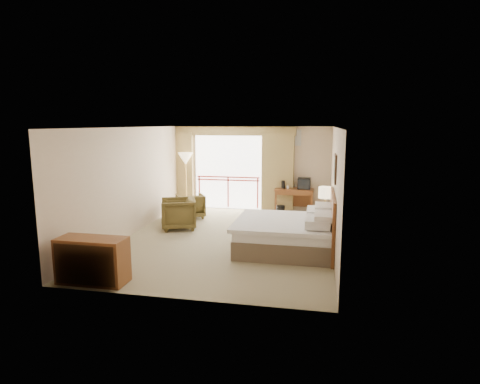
% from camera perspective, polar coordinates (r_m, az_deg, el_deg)
% --- Properties ---
extents(floor, '(7.00, 7.00, 0.00)m').
position_cam_1_polar(floor, '(9.92, -1.71, -6.62)').
color(floor, gray).
rests_on(floor, ground).
extents(ceiling, '(7.00, 7.00, 0.00)m').
position_cam_1_polar(ceiling, '(9.51, -1.79, 9.18)').
color(ceiling, white).
rests_on(ceiling, wall_back).
extents(wall_back, '(5.00, 0.00, 5.00)m').
position_cam_1_polar(wall_back, '(13.03, 1.75, 3.38)').
color(wall_back, beige).
rests_on(wall_back, ground).
extents(wall_front, '(5.00, 0.00, 5.00)m').
position_cam_1_polar(wall_front, '(6.32, -8.97, -3.57)').
color(wall_front, beige).
rests_on(wall_front, ground).
extents(wall_left, '(0.00, 7.00, 7.00)m').
position_cam_1_polar(wall_left, '(10.47, -15.20, 1.48)').
color(wall_left, beige).
rests_on(wall_left, ground).
extents(wall_right, '(0.00, 7.00, 7.00)m').
position_cam_1_polar(wall_right, '(9.38, 13.29, 0.63)').
color(wall_right, beige).
rests_on(wall_right, ground).
extents(balcony_door, '(2.40, 0.00, 2.40)m').
position_cam_1_polar(balcony_door, '(13.18, -1.70, 2.80)').
color(balcony_door, white).
rests_on(balcony_door, wall_back).
extents(balcony_railing, '(2.09, 0.03, 1.02)m').
position_cam_1_polar(balcony_railing, '(13.22, -1.71, 1.12)').
color(balcony_railing, '#B8210F').
rests_on(balcony_railing, wall_back).
extents(curtain_left, '(1.00, 0.26, 2.50)m').
position_cam_1_polar(curtain_left, '(13.52, -8.66, 3.08)').
color(curtain_left, olive).
rests_on(curtain_left, wall_back).
extents(curtain_right, '(1.00, 0.26, 2.50)m').
position_cam_1_polar(curtain_right, '(12.78, 5.40, 2.76)').
color(curtain_right, olive).
rests_on(curtain_right, wall_back).
extents(valance, '(4.40, 0.22, 0.28)m').
position_cam_1_polar(valance, '(12.99, -1.83, 8.67)').
color(valance, olive).
rests_on(valance, wall_back).
extents(hvac_vent, '(0.50, 0.04, 0.50)m').
position_cam_1_polar(hvac_vent, '(12.77, 7.56, 7.67)').
color(hvac_vent, silver).
rests_on(hvac_vent, wall_back).
extents(bed, '(2.13, 2.06, 0.97)m').
position_cam_1_polar(bed, '(9.02, 6.75, -5.87)').
color(bed, brown).
rests_on(bed, floor).
extents(headboard, '(0.06, 2.10, 1.30)m').
position_cam_1_polar(headboard, '(8.93, 12.98, -4.40)').
color(headboard, brown).
rests_on(headboard, wall_right).
extents(framed_art, '(0.04, 0.72, 0.60)m').
position_cam_1_polar(framed_art, '(8.72, 13.35, 3.27)').
color(framed_art, black).
rests_on(framed_art, wall_right).
extents(nightstand, '(0.44, 0.51, 0.57)m').
position_cam_1_polar(nightstand, '(10.51, 11.91, -4.28)').
color(nightstand, brown).
rests_on(nightstand, floor).
extents(table_lamp, '(0.35, 0.35, 0.61)m').
position_cam_1_polar(table_lamp, '(10.40, 12.05, -0.14)').
color(table_lamp, tan).
rests_on(table_lamp, nightstand).
extents(phone, '(0.23, 0.20, 0.09)m').
position_cam_1_polar(phone, '(10.29, 11.70, -2.69)').
color(phone, black).
rests_on(phone, nightstand).
extents(desk, '(1.19, 0.58, 0.78)m').
position_cam_1_polar(desk, '(12.68, 7.72, -0.27)').
color(desk, brown).
rests_on(desk, floor).
extents(tv, '(0.39, 0.31, 0.35)m').
position_cam_1_polar(tv, '(12.55, 9.11, 1.20)').
color(tv, black).
rests_on(tv, desk).
extents(coffee_maker, '(0.13, 0.13, 0.25)m').
position_cam_1_polar(coffee_maker, '(12.61, 6.15, 1.06)').
color(coffee_maker, black).
rests_on(coffee_maker, desk).
extents(cup, '(0.08, 0.08, 0.10)m').
position_cam_1_polar(cup, '(12.56, 6.80, 0.67)').
color(cup, white).
rests_on(cup, desk).
extents(wastebasket, '(0.28, 0.28, 0.33)m').
position_cam_1_polar(wastebasket, '(12.27, 5.78, -2.68)').
color(wastebasket, black).
rests_on(wastebasket, floor).
extents(armchair_far, '(1.06, 1.06, 0.72)m').
position_cam_1_polar(armchair_far, '(12.16, -7.02, -3.61)').
color(armchair_far, '#4B3E1C').
rests_on(armchair_far, floor).
extents(armchair_near, '(1.16, 1.14, 0.82)m').
position_cam_1_polar(armchair_near, '(10.95, -8.72, -5.14)').
color(armchair_near, '#4B3E1C').
rests_on(armchair_near, floor).
extents(side_table, '(0.53, 0.53, 0.58)m').
position_cam_1_polar(side_table, '(11.71, -9.73, -2.20)').
color(side_table, black).
rests_on(side_table, floor).
extents(book, '(0.21, 0.24, 0.02)m').
position_cam_1_polar(book, '(11.67, -9.76, -1.30)').
color(book, white).
rests_on(book, side_table).
extents(floor_lamp, '(0.48, 0.48, 1.87)m').
position_cam_1_polar(floor_lamp, '(12.99, -7.75, 4.42)').
color(floor_lamp, tan).
rests_on(floor_lamp, floor).
extents(dresser, '(1.22, 0.52, 0.81)m').
position_cam_1_polar(dresser, '(7.63, -20.26, -9.11)').
color(dresser, brown).
rests_on(dresser, floor).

